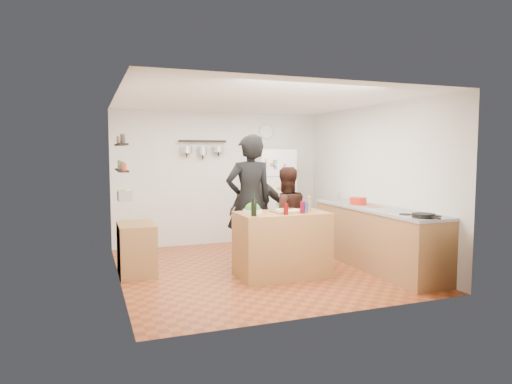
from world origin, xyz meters
name	(u,v)px	position (x,y,z in m)	size (l,w,h in m)	color
room_shell	(250,184)	(0.00, 0.39, 1.25)	(4.20, 4.20, 4.20)	brown
prep_island	(282,244)	(0.16, -0.51, 0.46)	(1.25, 0.72, 0.91)	#A6743D
pizza_board	(288,212)	(0.24, -0.53, 0.92)	(0.42, 0.34, 0.02)	olive
pizza	(288,210)	(0.24, -0.53, 0.94)	(0.34, 0.34, 0.02)	beige
salad_bowl	(253,211)	(-0.26, -0.46, 0.94)	(0.27, 0.27, 0.05)	white
wine_bottle	(254,208)	(-0.34, -0.73, 1.02)	(0.07, 0.07, 0.22)	black
wine_glass_near	(286,209)	(0.11, -0.75, 0.99)	(0.06, 0.06, 0.16)	#590707
wine_glass_far	(303,207)	(0.38, -0.71, 0.99)	(0.07, 0.07, 0.17)	#58071B
pepper_mill	(309,205)	(0.61, -0.46, 0.99)	(0.05, 0.05, 0.17)	olive
salt_canister	(305,207)	(0.46, -0.63, 0.98)	(0.09, 0.09, 0.14)	navy
person_left	(249,202)	(-0.12, 0.07, 1.00)	(0.73, 0.48, 2.01)	black
person_center	(285,217)	(0.43, -0.02, 0.76)	(0.74, 0.58, 1.53)	black
person_back	(258,211)	(0.20, 0.54, 0.79)	(0.93, 0.39, 1.58)	#2F2C2A
counter_run	(376,238)	(1.70, -0.55, 0.45)	(0.63, 2.63, 0.90)	#9E7042
stove_top	(420,216)	(1.70, -1.50, 0.91)	(0.60, 0.62, 0.02)	white
skillet	(423,216)	(1.60, -1.68, 0.95)	(0.28, 0.28, 0.05)	black
sink	(347,202)	(1.70, 0.30, 0.92)	(0.50, 0.80, 0.03)	silver
cutting_board	(371,207)	(1.70, -0.40, 0.91)	(0.30, 0.40, 0.02)	#9A5538
red_bowl	(358,201)	(1.65, -0.12, 0.98)	(0.27, 0.27, 0.11)	red
fridge	(272,196)	(0.95, 1.75, 0.90)	(0.70, 0.68, 1.80)	white
wall_clock	(266,132)	(0.95, 2.08, 2.15)	(0.30, 0.30, 0.03)	silver
spice_shelf_lower	(122,170)	(-1.93, 0.20, 1.50)	(0.12, 1.00, 0.03)	black
spice_shelf_upper	(121,145)	(-1.93, 0.20, 1.85)	(0.12, 1.00, 0.03)	black
produce_basket	(125,196)	(-1.90, 0.20, 1.15)	(0.18, 0.35, 0.14)	silver
side_table	(137,248)	(-1.74, 0.36, 0.36)	(0.50, 0.80, 0.73)	olive
pot_rack	(203,141)	(-0.35, 2.00, 1.95)	(0.90, 0.04, 0.04)	black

